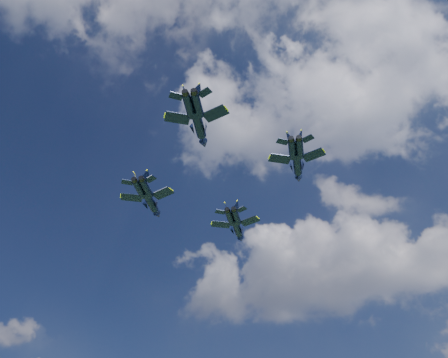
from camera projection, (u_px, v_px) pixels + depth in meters
jet_lead at (237, 228)px, 108.18m from camera, size 10.62×13.98×3.30m
jet_left at (151, 202)px, 99.12m from camera, size 10.89×14.33×3.38m
jet_right at (297, 164)px, 94.02m from camera, size 10.49×13.95×3.29m
jet_slot at (199, 125)px, 82.26m from camera, size 10.55×14.09×3.32m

